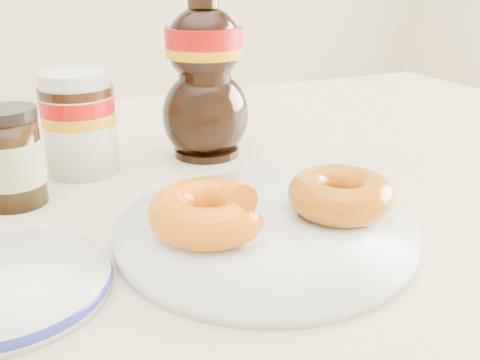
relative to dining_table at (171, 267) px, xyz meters
name	(u,v)px	position (x,y,z in m)	size (l,w,h in m)	color
dining_table	(171,267)	(0.00, 0.00, 0.00)	(1.40, 0.90, 0.75)	beige
plate	(264,230)	(0.05, -0.12, 0.09)	(0.25, 0.25, 0.01)	white
donut_bitten	(208,212)	(0.00, -0.11, 0.11)	(0.10, 0.10, 0.03)	orange
donut_whole	(340,194)	(0.12, -0.13, 0.11)	(0.09, 0.09, 0.03)	#A5520A
nutella_jar	(79,119)	(-0.06, 0.11, 0.14)	(0.08, 0.08, 0.11)	white
syrup_bottle	(205,71)	(0.08, 0.11, 0.19)	(0.11, 0.09, 0.21)	black
dark_jar	(11,158)	(-0.14, 0.05, 0.13)	(0.06, 0.06, 0.10)	black
blue_rim_saucer	(6,285)	(-0.16, -0.12, 0.09)	(0.15, 0.15, 0.01)	white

